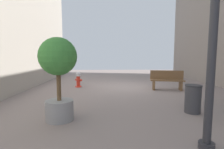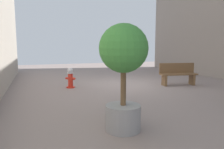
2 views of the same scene
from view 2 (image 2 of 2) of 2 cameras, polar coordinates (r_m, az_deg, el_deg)
The scene contains 4 objects.
ground_plane at distance 9.87m, azimuth 4.36°, elevation -2.40°, with size 23.40×23.40×0.00m, color gray.
fire_hydrant at distance 8.99m, azimuth -10.82°, elevation -0.85°, with size 0.39×0.38×0.82m.
bench_near at distance 9.89m, azimuth 16.84°, elevation 0.20°, with size 1.66×0.70×0.95m.
planter_tree at distance 4.27m, azimuth 3.01°, elevation 2.51°, with size 0.96×0.96×2.14m.
Camera 2 is at (3.91, 8.89, 1.71)m, focal length 34.93 mm.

